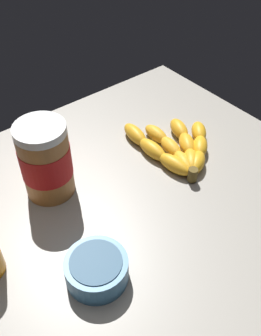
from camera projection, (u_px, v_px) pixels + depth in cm
name	position (u px, v px, depth cm)	size (l,w,h in cm)	color
ground_plane	(143.00, 196.00, 78.10)	(76.34, 72.23, 3.07)	gray
banana_bunch	(176.00, 147.00, 84.57)	(17.69, 23.10, 3.35)	gold
peanut_butter_jar	(46.00, 160.00, 72.03)	(9.86, 9.86, 15.91)	#9E602D
small_bowl	(97.00, 269.00, 61.37)	(10.38, 10.38, 4.54)	teal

